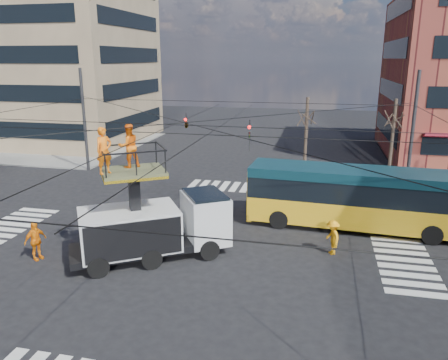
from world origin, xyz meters
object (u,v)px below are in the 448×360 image
at_px(traffic_cone, 87,236).
at_px(utility_truck, 154,214).
at_px(flagger, 332,237).
at_px(city_bus, 359,197).
at_px(worker_ground, 35,241).

bearing_deg(traffic_cone, utility_truck, -10.05).
distance_m(traffic_cone, flagger, 11.74).
bearing_deg(flagger, city_bus, 136.31).
bearing_deg(worker_ground, flagger, -52.54).
height_order(utility_truck, city_bus, utility_truck).
distance_m(city_bus, flagger, 3.90).
xyz_separation_m(city_bus, traffic_cone, (-13.03, -4.85, -1.38)).
xyz_separation_m(traffic_cone, flagger, (11.66, 1.30, 0.47)).
bearing_deg(utility_truck, worker_ground, 163.66).
relative_size(city_bus, flagger, 7.14).
xyz_separation_m(utility_truck, flagger, (7.85, 1.98, -1.20)).
xyz_separation_m(utility_truck, worker_ground, (-5.05, -1.47, -1.12)).
bearing_deg(flagger, traffic_cone, -106.24).
xyz_separation_m(city_bus, flagger, (-1.37, -3.54, -0.91)).
height_order(utility_truck, traffic_cone, utility_truck).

